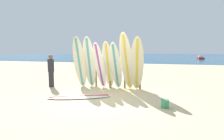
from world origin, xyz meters
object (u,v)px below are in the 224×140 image
object	(u,v)px
surfboard_leaning_far_left	(80,62)
surfboard_leaning_center_right	(116,66)
surfboard_leaning_center_left	(100,66)
beachgoer_standing	(51,69)
sand_bucket	(165,104)
surfboard_leaning_left	(89,63)
surfboard_leaning_center	(108,65)
surfboard_leaning_far_right	(137,64)
small_boat_offshore	(201,58)
surfboard_rack	(110,74)
surfboard_lying_on_sand	(79,97)
surfboard_leaning_right	(127,62)

from	to	relation	value
surfboard_leaning_far_left	surfboard_leaning_center_right	distance (m)	1.68
surfboard_leaning_center_left	surfboard_leaning_center_right	size ratio (longest dim) A/B	1.00
beachgoer_standing	sand_bucket	distance (m)	5.40
surfboard_leaning_left	surfboard_leaning_center	bearing A→B (deg)	1.92
surfboard_leaning_far_left	surfboard_leaning_center_left	world-z (taller)	surfboard_leaning_far_left
surfboard_leaning_center_left	beachgoer_standing	size ratio (longest dim) A/B	1.37
surfboard_leaning_left	beachgoer_standing	bearing A→B (deg)	-170.64
surfboard_leaning_far_left	surfboard_leaning_far_right	size ratio (longest dim) A/B	1.03
surfboard_leaning_center_left	beachgoer_standing	world-z (taller)	surfboard_leaning_center_left
small_boat_offshore	surfboard_rack	bearing A→B (deg)	-106.38
surfboard_leaning_center_right	small_boat_offshore	world-z (taller)	surfboard_leaning_center_right
surfboard_leaning_left	surfboard_leaning_center	world-z (taller)	surfboard_leaning_left
surfboard_rack	surfboard_leaning_far_right	world-z (taller)	surfboard_leaning_far_right
surfboard_leaning_center_right	surfboard_leaning_far_right	distance (m)	0.92
surfboard_lying_on_sand	surfboard_leaning_far_left	bearing A→B (deg)	115.56
surfboard_lying_on_sand	small_boat_offshore	xyz separation A→B (m)	(10.18, 34.82, 0.22)
surfboard_rack	surfboard_leaning_center_right	world-z (taller)	surfboard_leaning_center_right
surfboard_leaning_far_left	surfboard_leaning_left	size ratio (longest dim) A/B	1.00
surfboard_leaning_center_right	surfboard_leaning_far_left	bearing A→B (deg)	-177.84
surfboard_leaning_far_right	sand_bucket	size ratio (longest dim) A/B	8.93
surfboard_rack	surfboard_leaning_right	distance (m)	1.13
sand_bucket	surfboard_leaning_far_left	bearing A→B (deg)	152.37
surfboard_leaning_center_right	surfboard_lying_on_sand	bearing A→B (deg)	-118.74
surfboard_leaning_left	surfboard_leaning_center_left	world-z (taller)	surfboard_leaning_left
small_boat_offshore	surfboard_leaning_far_left	bearing A→B (deg)	-108.23
surfboard_leaning_center_left	surfboard_leaning_far_right	bearing A→B (deg)	-1.32
surfboard_leaning_center_right	surfboard_lying_on_sand	world-z (taller)	surfboard_leaning_center_right
surfboard_leaning_center_left	surfboard_leaning_center_right	distance (m)	0.73
surfboard_leaning_far_right	surfboard_leaning_center_left	bearing A→B (deg)	178.68
surfboard_leaning_far_right	surfboard_lying_on_sand	distance (m)	2.66
surfboard_leaning_left	surfboard_leaning_center	distance (m)	0.88
surfboard_leaning_far_left	sand_bucket	xyz separation A→B (m)	(3.71, -1.94, -1.03)
surfboard_leaning_far_left	surfboard_leaning_right	xyz separation A→B (m)	(2.16, -0.00, 0.05)
surfboard_leaning_center_right	beachgoer_standing	size ratio (longest dim) A/B	1.37
surfboard_leaning_right	beachgoer_standing	size ratio (longest dim) A/B	1.61
surfboard_leaning_far_left	surfboard_lying_on_sand	bearing A→B (deg)	-64.44
surfboard_leaning_far_right	sand_bucket	distance (m)	2.47
small_boat_offshore	sand_bucket	size ratio (longest dim) A/B	9.21
surfboard_leaning_far_right	small_boat_offshore	distance (m)	34.26
surfboard_leaning_center_right	surfboard_leaning_right	xyz separation A→B (m)	(0.49, -0.07, 0.18)
sand_bucket	surfboard_leaning_center_left	bearing A→B (deg)	144.19
surfboard_rack	surfboard_leaning_center_left	xyz separation A→B (m)	(-0.36, -0.39, 0.41)
surfboard_leaning_center_left	beachgoer_standing	bearing A→B (deg)	-173.69
surfboard_leaning_center	surfboard_leaning_center_right	xyz separation A→B (m)	(0.36, -0.06, -0.02)
surfboard_leaning_center_left	surfboard_leaning_center_right	xyz separation A→B (m)	(0.73, 0.01, -0.00)
small_boat_offshore	surfboard_leaning_left	bearing A→B (deg)	-107.59
surfboard_leaning_center	surfboard_lying_on_sand	world-z (taller)	surfboard_leaning_center
surfboard_leaning_center	sand_bucket	xyz separation A→B (m)	(2.40, -2.07, -0.92)
surfboard_leaning_far_left	surfboard_leaning_left	distance (m)	0.45
surfboard_leaning_left	surfboard_lying_on_sand	world-z (taller)	surfboard_leaning_left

